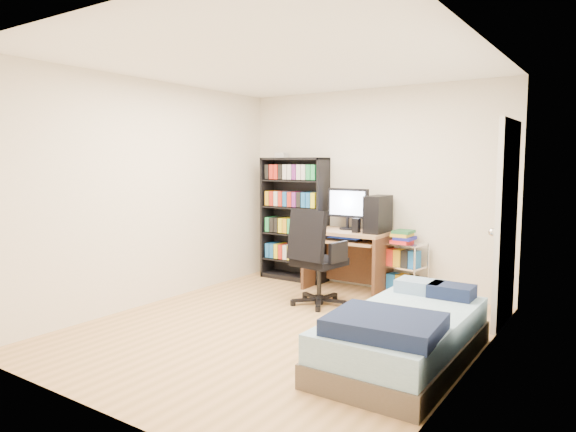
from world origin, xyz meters
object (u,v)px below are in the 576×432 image
Objects in this scene: computer_desk at (356,236)px; office_chair at (317,275)px; bed at (404,335)px; media_shelf at (294,217)px.

office_chair is at bearing -95.57° from computer_desk.
office_chair is at bearing 143.74° from bed.
office_chair reaches higher than bed.
computer_desk is at bearing 125.90° from bed.
bed is (2.34, -1.98, -0.62)m from media_shelf.
media_shelf is at bearing 142.10° from office_chair.
media_shelf reaches higher than computer_desk.
computer_desk is 0.89m from office_chair.
office_chair is (0.91, -0.93, -0.50)m from media_shelf.
computer_desk reaches higher than bed.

